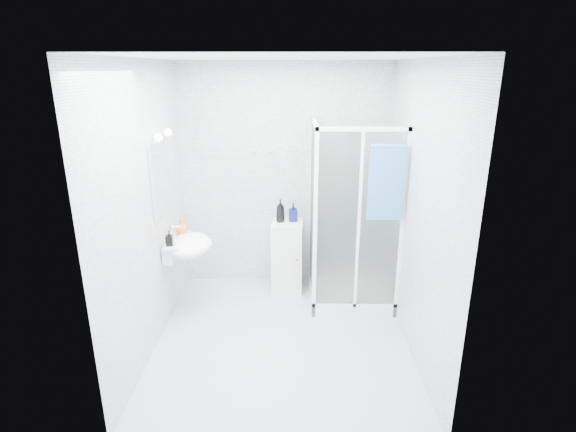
{
  "coord_description": "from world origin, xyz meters",
  "views": [
    {
      "loc": [
        0.1,
        -3.79,
        2.52
      ],
      "look_at": [
        0.05,
        0.35,
        1.15
      ],
      "focal_mm": 28.0,
      "sensor_mm": 36.0,
      "label": 1
    }
  ],
  "objects_px": {
    "storage_cabinet": "(287,257)",
    "soap_dispenser_orange": "(181,227)",
    "shower_enclosure": "(344,265)",
    "shampoo_bottle_b": "(293,212)",
    "soap_dispenser_black": "(169,238)",
    "wall_basin": "(187,245)",
    "shampoo_bottle_a": "(280,211)",
    "hand_towel": "(387,181)"
  },
  "relations": [
    {
      "from": "wall_basin",
      "to": "shampoo_bottle_a",
      "type": "bearing_deg",
      "value": 32.58
    },
    {
      "from": "shampoo_bottle_a",
      "to": "soap_dispenser_orange",
      "type": "height_order",
      "value": "shampoo_bottle_a"
    },
    {
      "from": "storage_cabinet",
      "to": "shampoo_bottle_a",
      "type": "xyz_separation_m",
      "value": [
        -0.08,
        0.02,
        0.56
      ]
    },
    {
      "from": "hand_towel",
      "to": "shampoo_bottle_a",
      "type": "bearing_deg",
      "value": 146.4
    },
    {
      "from": "hand_towel",
      "to": "soap_dispenser_orange",
      "type": "height_order",
      "value": "hand_towel"
    },
    {
      "from": "soap_dispenser_black",
      "to": "shower_enclosure",
      "type": "bearing_deg",
      "value": 15.18
    },
    {
      "from": "shower_enclosure",
      "to": "shampoo_bottle_b",
      "type": "height_order",
      "value": "shower_enclosure"
    },
    {
      "from": "soap_dispenser_orange",
      "to": "shampoo_bottle_b",
      "type": "bearing_deg",
      "value": 23.18
    },
    {
      "from": "shower_enclosure",
      "to": "shampoo_bottle_b",
      "type": "xyz_separation_m",
      "value": [
        -0.57,
        0.31,
        0.51
      ]
    },
    {
      "from": "shower_enclosure",
      "to": "hand_towel",
      "type": "distance_m",
      "value": 1.17
    },
    {
      "from": "storage_cabinet",
      "to": "soap_dispenser_orange",
      "type": "height_order",
      "value": "soap_dispenser_orange"
    },
    {
      "from": "shower_enclosure",
      "to": "soap_dispenser_orange",
      "type": "relative_size",
      "value": 11.88
    },
    {
      "from": "shampoo_bottle_b",
      "to": "soap_dispenser_black",
      "type": "relative_size",
      "value": 1.39
    },
    {
      "from": "wall_basin",
      "to": "hand_towel",
      "type": "distance_m",
      "value": 2.1
    },
    {
      "from": "shampoo_bottle_b",
      "to": "hand_towel",
      "type": "bearing_deg",
      "value": -38.86
    },
    {
      "from": "hand_towel",
      "to": "shampoo_bottle_b",
      "type": "bearing_deg",
      "value": 141.14
    },
    {
      "from": "storage_cabinet",
      "to": "hand_towel",
      "type": "xyz_separation_m",
      "value": [
        0.95,
        -0.66,
        1.08
      ]
    },
    {
      "from": "shower_enclosure",
      "to": "storage_cabinet",
      "type": "bearing_deg",
      "value": 157.48
    },
    {
      "from": "hand_towel",
      "to": "shampoo_bottle_b",
      "type": "height_order",
      "value": "hand_towel"
    },
    {
      "from": "soap_dispenser_orange",
      "to": "shampoo_bottle_a",
      "type": "bearing_deg",
      "value": 24.72
    },
    {
      "from": "hand_towel",
      "to": "shampoo_bottle_a",
      "type": "relative_size",
      "value": 2.82
    },
    {
      "from": "shower_enclosure",
      "to": "shampoo_bottle_a",
      "type": "height_order",
      "value": "shower_enclosure"
    },
    {
      "from": "shampoo_bottle_a",
      "to": "shampoo_bottle_b",
      "type": "xyz_separation_m",
      "value": [
        0.14,
        0.03,
        -0.03
      ]
    },
    {
      "from": "shampoo_bottle_b",
      "to": "soap_dispenser_orange",
      "type": "relative_size",
      "value": 1.25
    },
    {
      "from": "wall_basin",
      "to": "soap_dispenser_orange",
      "type": "xyz_separation_m",
      "value": [
        -0.08,
        0.13,
        0.15
      ]
    },
    {
      "from": "wall_basin",
      "to": "soap_dispenser_orange",
      "type": "distance_m",
      "value": 0.21
    },
    {
      "from": "shower_enclosure",
      "to": "hand_towel",
      "type": "relative_size",
      "value": 2.71
    },
    {
      "from": "hand_towel",
      "to": "soap_dispenser_black",
      "type": "bearing_deg",
      "value": -177.77
    },
    {
      "from": "storage_cabinet",
      "to": "shampoo_bottle_a",
      "type": "height_order",
      "value": "shampoo_bottle_a"
    },
    {
      "from": "wall_basin",
      "to": "hand_towel",
      "type": "relative_size",
      "value": 0.76
    },
    {
      "from": "hand_towel",
      "to": "storage_cabinet",
      "type": "bearing_deg",
      "value": 145.13
    },
    {
      "from": "soap_dispenser_orange",
      "to": "storage_cabinet",
      "type": "bearing_deg",
      "value": 22.2
    },
    {
      "from": "wall_basin",
      "to": "hand_towel",
      "type": "bearing_deg",
      "value": -2.47
    },
    {
      "from": "wall_basin",
      "to": "shampoo_bottle_b",
      "type": "relative_size",
      "value": 2.66
    },
    {
      "from": "storage_cabinet",
      "to": "wall_basin",
      "type": "bearing_deg",
      "value": -147.74
    },
    {
      "from": "storage_cabinet",
      "to": "shampoo_bottle_a",
      "type": "relative_size",
      "value": 3.25
    },
    {
      "from": "storage_cabinet",
      "to": "soap_dispenser_orange",
      "type": "relative_size",
      "value": 5.04
    },
    {
      "from": "storage_cabinet",
      "to": "shampoo_bottle_b",
      "type": "distance_m",
      "value": 0.54
    },
    {
      "from": "shower_enclosure",
      "to": "hand_towel",
      "type": "xyz_separation_m",
      "value": [
        0.32,
        -0.4,
        1.05
      ]
    },
    {
      "from": "wall_basin",
      "to": "shampoo_bottle_a",
      "type": "height_order",
      "value": "shampoo_bottle_a"
    },
    {
      "from": "storage_cabinet",
      "to": "soap_dispenser_orange",
      "type": "bearing_deg",
      "value": -155.18
    },
    {
      "from": "shower_enclosure",
      "to": "shampoo_bottle_b",
      "type": "distance_m",
      "value": 0.82
    }
  ]
}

